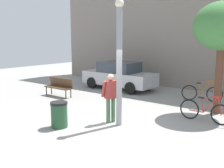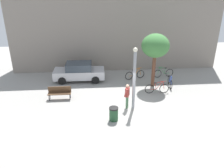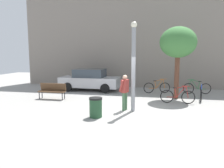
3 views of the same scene
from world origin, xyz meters
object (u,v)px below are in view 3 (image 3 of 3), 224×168
(bicycle_green, at_px, (197,88))
(trash_bin, at_px, (96,107))
(park_bench, at_px, (52,90))
(bicycle_orange, at_px, (157,87))
(plaza_tree, at_px, (178,43))
(parked_car_silver, at_px, (90,80))
(person_by_lamppost, at_px, (125,90))
(bicycle_red, at_px, (178,96))
(bicycle_blue, at_px, (201,93))
(lamppost, at_px, (133,64))

(bicycle_green, relative_size, trash_bin, 2.14)
(park_bench, height_order, bicycle_orange, bicycle_orange)
(park_bench, height_order, trash_bin, park_bench)
(plaza_tree, xyz_separation_m, parked_car_silver, (-5.88, 1.71, -2.47))
(person_by_lamppost, bearing_deg, plaza_tree, 52.50)
(bicycle_green, bearing_deg, bicycle_red, -114.63)
(plaza_tree, xyz_separation_m, bicycle_orange, (-1.13, 1.64, -2.86))
(person_by_lamppost, xyz_separation_m, bicycle_green, (4.01, 5.19, -0.58))
(bicycle_orange, bearing_deg, trash_bin, -110.84)
(bicycle_green, bearing_deg, bicycle_blue, -92.17)
(bicycle_orange, height_order, parked_car_silver, parked_car_silver)
(park_bench, bearing_deg, plaza_tree, 13.01)
(plaza_tree, distance_m, bicycle_blue, 3.18)
(park_bench, bearing_deg, bicycle_blue, 10.02)
(person_by_lamppost, xyz_separation_m, bicycle_blue, (3.93, 3.20, -0.58))
(person_by_lamppost, height_order, bicycle_orange, person_by_lamppost)
(person_by_lamppost, relative_size, bicycle_blue, 0.93)
(bicycle_blue, xyz_separation_m, trash_bin, (-4.94, -4.61, 0.04))
(lamppost, xyz_separation_m, trash_bin, (-1.40, -1.36, -1.76))
(person_by_lamppost, relative_size, bicycle_red, 0.92)
(trash_bin, bearing_deg, bicycle_green, 52.82)
(park_bench, bearing_deg, bicycle_red, 2.50)
(park_bench, relative_size, plaza_tree, 0.38)
(bicycle_orange, xyz_separation_m, bicycle_red, (1.12, -2.97, 0.00))
(bicycle_red, xyz_separation_m, parked_car_silver, (-5.86, 3.04, 0.39))
(bicycle_blue, bearing_deg, park_bench, -169.98)
(plaza_tree, bearing_deg, bicycle_orange, 124.68)
(lamppost, height_order, park_bench, lamppost)
(person_by_lamppost, distance_m, bicycle_green, 6.59)
(bicycle_orange, bearing_deg, parked_car_silver, 179.08)
(bicycle_orange, relative_size, bicycle_green, 0.97)
(person_by_lamppost, bearing_deg, parked_car_silver, 123.26)
(lamppost, xyz_separation_m, bicycle_green, (3.61, 5.26, -1.80))
(bicycle_blue, distance_m, trash_bin, 6.76)
(bicycle_red, distance_m, bicycle_green, 3.50)
(lamppost, height_order, plaza_tree, plaza_tree)
(lamppost, relative_size, bicycle_green, 2.25)
(plaza_tree, distance_m, bicycle_orange, 3.49)
(park_bench, height_order, parked_car_silver, parked_car_silver)
(lamppost, bearing_deg, park_bench, 160.37)
(park_bench, bearing_deg, lamppost, -19.63)
(lamppost, xyz_separation_m, parked_car_silver, (-3.71, 5.12, -1.41))
(parked_car_silver, bearing_deg, bicycle_blue, -14.37)
(person_by_lamppost, height_order, parked_car_silver, person_by_lamppost)
(lamppost, height_order, bicycle_red, lamppost)
(person_by_lamppost, height_order, trash_bin, person_by_lamppost)
(park_bench, height_order, bicycle_green, bicycle_green)
(plaza_tree, bearing_deg, bicycle_green, 52.01)
(bicycle_blue, bearing_deg, parked_car_silver, 165.63)
(lamppost, xyz_separation_m, bicycle_red, (2.15, 2.07, -1.80))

